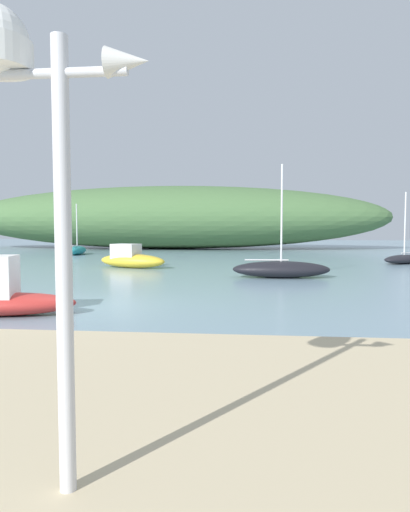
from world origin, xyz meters
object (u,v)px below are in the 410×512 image
(motorboat_by_sandbar, at_px, (131,259))
(sailboat_centre_water, at_px, (404,259))
(mast_structure, at_px, (16,91))
(sailboat_mid_channel, at_px, (281,269))
(sailboat_east_reach, at_px, (77,250))

(motorboat_by_sandbar, bearing_deg, sailboat_centre_water, 15.22)
(mast_structure, distance_m, sailboat_centre_water, 25.98)
(motorboat_by_sandbar, height_order, sailboat_mid_channel, sailboat_mid_channel)
(mast_structure, distance_m, sailboat_east_reach, 31.92)
(mast_structure, height_order, sailboat_centre_water, sailboat_centre_water)
(sailboat_mid_channel, bearing_deg, sailboat_east_reach, 135.58)
(motorboat_by_sandbar, xyz_separation_m, sailboat_mid_channel, (7.36, -3.78, -0.11))
(sailboat_centre_water, bearing_deg, sailboat_mid_channel, -133.57)
(motorboat_by_sandbar, height_order, sailboat_east_reach, sailboat_east_reach)
(sailboat_mid_channel, height_order, sailboat_centre_water, sailboat_mid_channel)
(sailboat_centre_water, bearing_deg, sailboat_east_reach, 164.27)
(mast_structure, bearing_deg, sailboat_mid_channel, 79.62)
(mast_structure, relative_size, sailboat_east_reach, 0.92)
(motorboat_by_sandbar, bearing_deg, sailboat_mid_channel, -27.15)
(motorboat_by_sandbar, bearing_deg, sailboat_east_reach, 123.93)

